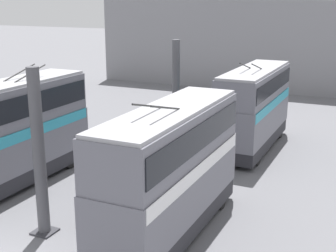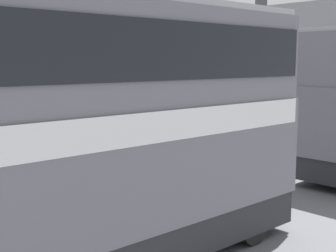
{
  "view_description": "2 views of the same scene",
  "coord_description": "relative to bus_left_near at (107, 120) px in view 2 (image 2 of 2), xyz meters",
  "views": [
    {
      "loc": [
        -10.2,
        -11.98,
        9.3
      ],
      "look_at": [
        12.63,
        -1.28,
        2.41
      ],
      "focal_mm": 50.0,
      "sensor_mm": 36.0,
      "label": 1
    },
    {
      "loc": [
        0.43,
        -12.02,
        4.11
      ],
      "look_at": [
        11.77,
        0.45,
        1.77
      ],
      "focal_mm": 50.0,
      "sensor_mm": 36.0,
      "label": 2
    }
  ],
  "objects": [
    {
      "name": "bus_left_near",
      "position": [
        0.0,
        0.0,
        0.0
      ],
      "size": [
        9.16,
        2.54,
        5.9
      ],
      "color": "black",
      "rests_on": "ground_plane"
    },
    {
      "name": "support_column_far",
      "position": [
        11.05,
        4.73,
        0.31
      ],
      "size": [
        0.89,
        0.89,
        6.84
      ],
      "color": "#4C4C51",
      "rests_on": "ground_plane"
    },
    {
      "name": "oil_drum",
      "position": [
        11.49,
        6.42,
        -2.59
      ],
      "size": [
        0.58,
        0.58,
        0.81
      ],
      "color": "#B28E23",
      "rests_on": "ground_plane"
    }
  ]
}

